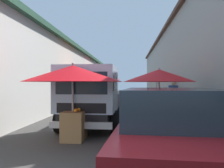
# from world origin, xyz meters

# --- Properties ---
(ground) EXTENTS (90.00, 90.00, 0.00)m
(ground) POSITION_xyz_m (13.50, 0.00, 0.00)
(ground) COLOR #3D3A38
(building_left_whitewash) EXTENTS (49.80, 7.50, 4.19)m
(building_left_whitewash) POSITION_xyz_m (15.75, 6.88, 2.10)
(building_left_whitewash) COLOR beige
(building_left_whitewash) RESTS_ON ground
(building_right_concrete) EXTENTS (49.80, 7.50, 6.29)m
(building_right_concrete) POSITION_xyz_m (15.75, -6.88, 3.15)
(building_right_concrete) COLOR gray
(building_right_concrete) RESTS_ON ground
(fruit_stall_mid_lane) EXTENTS (2.27, 2.27, 2.24)m
(fruit_stall_mid_lane) POSITION_xyz_m (13.63, -2.14, 1.69)
(fruit_stall_mid_lane) COLOR #9E9EA3
(fruit_stall_mid_lane) RESTS_ON ground
(fruit_stall_near_left) EXTENTS (2.35, 2.35, 2.42)m
(fruit_stall_near_left) POSITION_xyz_m (18.52, 1.66, 1.83)
(fruit_stall_near_left) COLOR #9E9EA3
(fruit_stall_near_left) RESTS_ON ground
(fruit_stall_far_left) EXTENTS (2.13, 2.13, 2.40)m
(fruit_stall_far_left) POSITION_xyz_m (11.42, 2.31, 1.77)
(fruit_stall_far_left) COLOR #9E9EA3
(fruit_stall_far_left) RESTS_ON ground
(fruit_stall_near_right) EXTENTS (2.85, 2.85, 2.19)m
(fruit_stall_near_right) POSITION_xyz_m (7.13, -1.50, 1.72)
(fruit_stall_near_right) COLOR #9E9EA3
(fruit_stall_near_right) RESTS_ON ground
(fruit_stall_far_right) EXTENTS (2.73, 2.73, 2.12)m
(fruit_stall_far_right) POSITION_xyz_m (4.05, 1.18, 1.66)
(fruit_stall_far_right) COLOR #9E9EA3
(fruit_stall_far_right) RESTS_ON ground
(hatchback_car) EXTENTS (4.01, 2.13, 1.45)m
(hatchback_car) POSITION_xyz_m (1.68, -1.07, 0.74)
(hatchback_car) COLOR #600F14
(hatchback_car) RESTS_ON ground
(delivery_truck) EXTENTS (4.98, 2.11, 2.08)m
(delivery_truck) POSITION_xyz_m (5.58, 0.92, 1.04)
(delivery_truck) COLOR black
(delivery_truck) RESTS_ON ground
(vendor_by_crates) EXTENTS (0.39, 0.60, 1.67)m
(vendor_by_crates) POSITION_xyz_m (11.58, -2.87, 0.97)
(vendor_by_crates) COLOR #665B4C
(vendor_by_crates) RESTS_ON ground
(parked_scooter) EXTENTS (1.65, 0.63, 1.14)m
(parked_scooter) POSITION_xyz_m (13.89, 2.23, 0.45)
(parked_scooter) COLOR black
(parked_scooter) RESTS_ON ground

